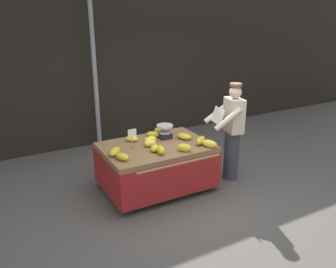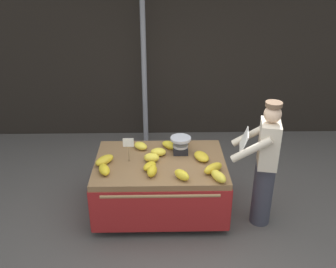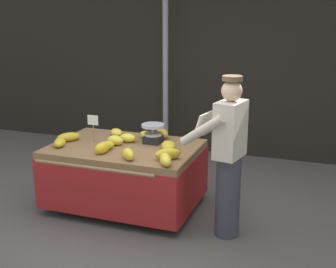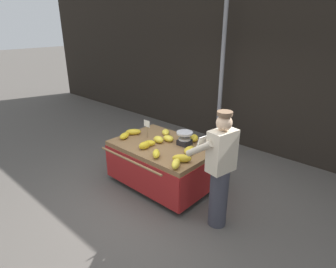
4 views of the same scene
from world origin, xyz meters
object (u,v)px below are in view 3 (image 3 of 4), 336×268
Objects in this scene: weighing_scale at (153,134)px; banana_bunch_6 at (117,132)px; banana_bunch_11 at (106,146)px; banana_bunch_12 at (128,154)px; banana_bunch_3 at (102,148)px; banana_bunch_8 at (128,138)px; banana_bunch_4 at (168,154)px; banana_bunch_9 at (147,135)px; banana_bunch_1 at (169,146)px; banana_bunch_5 at (166,160)px; banana_bunch_0 at (69,137)px; banana_bunch_10 at (60,142)px; street_pole at (165,56)px; banana_cart at (125,162)px; vendor_person at (228,157)px; banana_bunch_2 at (115,140)px; price_sign at (93,123)px; banana_bunch_7 at (162,134)px.

weighing_scale reaches higher than banana_bunch_6.
banana_bunch_12 is (0.40, -0.24, 0.01)m from banana_bunch_11.
banana_bunch_8 is at bearing 81.44° from banana_bunch_3.
banana_bunch_9 is at bearing 128.08° from banana_bunch_4.
banana_bunch_6 is at bearing 103.89° from banana_bunch_11.
banana_bunch_3 is (-0.65, -0.38, 0.02)m from banana_bunch_1.
banana_bunch_6 is 0.96× the size of banana_bunch_12.
banana_bunch_3 is 0.82m from banana_bunch_5.
banana_bunch_6 is at bearing 144.96° from banana_bunch_4.
banana_bunch_12 is at bearing -21.82° from banana_bunch_0.
weighing_scale is 1.30× the size of banana_bunch_6.
banana_bunch_0 reaches higher than banana_bunch_9.
banana_bunch_9 and banana_bunch_11 have the same top height.
banana_bunch_11 is (0.57, 0.08, -0.00)m from banana_bunch_10.
street_pole is 11.74× the size of banana_bunch_1.
banana_bunch_0 is at bearing -138.43° from banana_bunch_6.
street_pole reaches higher than weighing_scale.
street_pole reaches higher than banana_cart.
weighing_scale is at bearing 143.49° from banana_bunch_1.
banana_bunch_6 is 1.71m from vendor_person.
banana_bunch_2 is at bearing 159.00° from banana_bunch_4.
banana_bunch_8 is at bearing 161.74° from vendor_person.
vendor_person reaches higher than banana_bunch_4.
banana_bunch_12 reaches higher than banana_bunch_8.
banana_cart is 0.28m from banana_bunch_2.
banana_bunch_3 reaches higher than banana_bunch_0.
banana_bunch_5 reaches higher than banana_bunch_9.
street_pole is 1.86× the size of banana_cart.
banana_bunch_1 is (0.96, 0.02, -0.20)m from price_sign.
banana_bunch_3 reaches higher than banana_bunch_10.
banana_bunch_3 is 0.15m from banana_bunch_11.
price_sign is 0.69m from banana_bunch_9.
banana_bunch_8 is at bearing 167.52° from banana_bunch_1.
banana_bunch_2 and banana_bunch_7 have the same top height.
price_sign reaches higher than banana_bunch_3.
banana_bunch_4 is at bearing 3.69° from banana_bunch_3.
price_sign is at bearing -162.14° from weighing_scale.
banana_bunch_5 reaches higher than banana_cart.
banana_bunch_4 is at bearing -21.00° from banana_bunch_2.
banana_bunch_10 is (-0.29, -0.29, -0.20)m from price_sign.
price_sign is 0.46m from banana_bunch_8.
price_sign reaches higher than banana_bunch_5.
banana_cart is at bearing 120.25° from banana_bunch_12.
banana_bunch_11 is 1.45m from vendor_person.
banana_cart is at bearing -81.18° from banana_bunch_8.
price_sign reaches higher than banana_bunch_10.
weighing_scale reaches higher than banana_bunch_4.
banana_bunch_9 is at bearing 32.98° from price_sign.
vendor_person is (1.45, -0.07, 0.05)m from banana_bunch_11.
banana_bunch_1 is at bearing 3.55° from banana_bunch_0.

